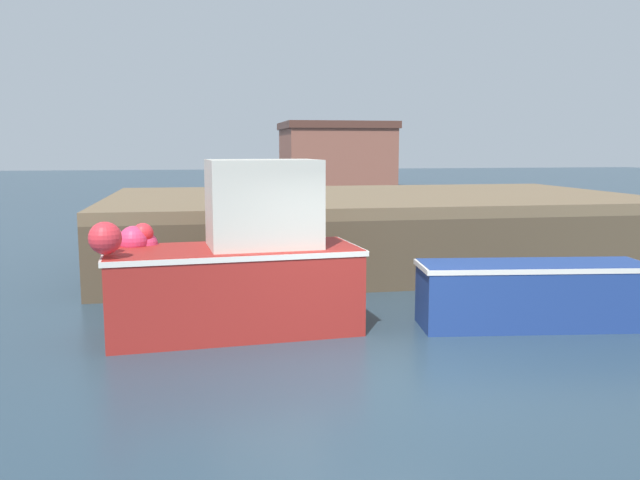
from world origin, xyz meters
TOP-DOWN VIEW (x-y plane):
  - ground at (0.00, 0.00)m, footprint 120.00×160.00m
  - pier at (2.13, 7.92)m, footprint 12.97×7.60m
  - fishing_boat_near_left at (-1.62, 2.41)m, footprint 4.15×1.92m
  - fishing_boat_near_right at (3.03, 1.83)m, footprint 3.73×1.49m
  - warehouse at (7.73, 39.83)m, footprint 7.78×7.04m

SIDE VIEW (x-z plane):
  - ground at x=0.00m, z-range -0.10..0.00m
  - fishing_boat_near_right at x=3.03m, z-range 0.03..1.07m
  - fishing_boat_near_left at x=-1.62m, z-range -0.30..2.36m
  - pier at x=2.13m, z-range 0.55..2.23m
  - warehouse at x=7.73m, z-range 0.02..4.68m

